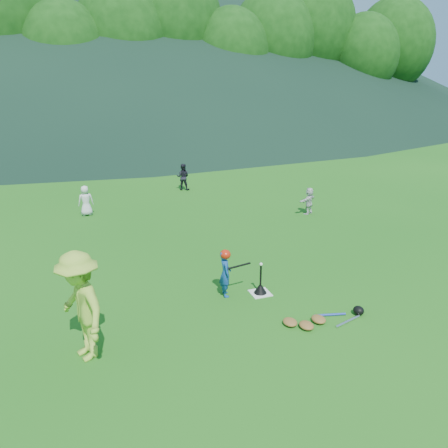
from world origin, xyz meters
The scene contains 14 objects.
ground centered at (0.00, 0.00, 0.00)m, with size 120.00×120.00×0.00m, color #195D15.
home_plate centered at (0.00, 0.00, 0.01)m, with size 0.45×0.45×0.02m, color silver.
baseball centered at (0.00, 0.00, 0.74)m, with size 0.08×0.08×0.08m, color white.
batter_child centered at (-0.79, 0.20, 0.54)m, with size 0.40×0.26×1.09m, color navy.
adult_coach centered at (-3.92, -1.13, 1.01)m, with size 1.30×0.75×2.01m, color #99C038.
fielder_a centered at (-3.44, 7.61, 0.54)m, with size 0.53×0.35×1.09m, color silver.
fielder_b centered at (0.78, 10.06, 0.58)m, with size 0.56×0.44×1.16m, color black.
fielder_d centered at (4.19, 5.08, 0.49)m, with size 0.91×0.29×0.98m, color silver.
batting_tee centered at (0.00, 0.00, 0.13)m, with size 0.30×0.30×0.68m.
batter_gear centered at (-0.76, 0.20, 0.98)m, with size 0.73×0.26×0.45m.
equipment_pile centered at (0.62, -1.55, 0.07)m, with size 1.80×0.62×0.19m.
outfield_fence centered at (0.00, 28.00, 0.70)m, with size 70.07×0.08×1.33m.
tree_line centered at (0.20, 33.83, 8.21)m, with size 70.04×11.40×14.82m.
distant_hills centered at (-7.63, 81.81, 14.98)m, with size 155.00×140.00×32.00m.
Camera 1 is at (-3.82, -8.24, 4.77)m, focal length 35.00 mm.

